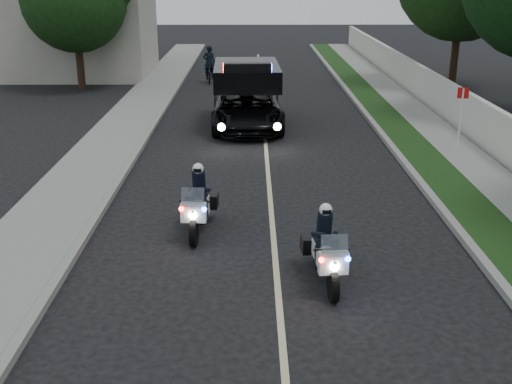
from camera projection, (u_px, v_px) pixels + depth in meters
ground at (281, 325)px, 10.33m from camera, size 120.00×120.00×0.00m
curb_right at (397, 153)px, 19.76m from camera, size 0.20×60.00×0.15m
grass_verge at (419, 153)px, 19.76m from camera, size 1.20×60.00×0.16m
sidewalk_right at (460, 153)px, 19.77m from camera, size 1.40×60.00×0.16m
property_wall at (494, 132)px, 19.55m from camera, size 0.22×60.00×1.50m
curb_left at (136, 153)px, 19.70m from camera, size 0.20×60.00×0.15m
sidewalk_left at (101, 153)px, 19.69m from camera, size 2.00×60.00×0.16m
building_far at (73, 10)px, 33.59m from camera, size 8.00×6.00×7.00m
lane_marking at (267, 155)px, 19.75m from camera, size 0.12×50.00×0.01m
police_moto_left at (199, 231)px, 14.03m from camera, size 0.75×1.87×1.56m
police_moto_right at (324, 281)px, 11.80m from camera, size 0.77×1.83×1.52m
police_suv at (247, 127)px, 23.36m from camera, size 2.69×5.55×2.66m
bicycle at (210, 83)px, 32.43m from camera, size 0.72×1.73×0.88m
cyclist at (210, 83)px, 32.43m from camera, size 0.66×0.49×1.69m
sign_post at (456, 155)px, 19.81m from camera, size 0.42×0.42×2.21m
tree_right_d at (451, 88)px, 30.97m from camera, size 7.77×7.77×10.39m
tree_left_near at (83, 89)px, 30.63m from camera, size 5.70×5.70×8.22m
tree_left_far at (102, 65)px, 38.57m from camera, size 7.26×7.26×9.39m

